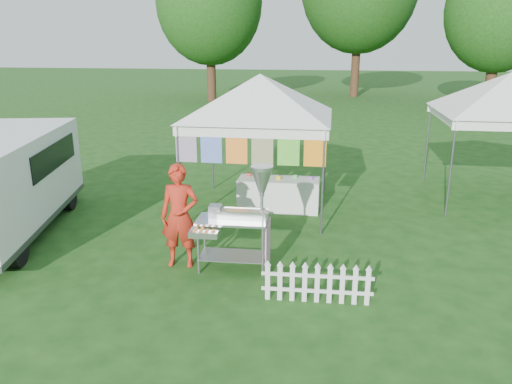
# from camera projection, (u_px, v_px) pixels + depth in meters

# --- Properties ---
(ground) EXTENTS (120.00, 120.00, 0.00)m
(ground) POSITION_uv_depth(u_px,v_px,m) (229.00, 277.00, 8.06)
(ground) COLOR #164012
(ground) RESTS_ON ground
(canopy_main) EXTENTS (4.24, 4.24, 3.45)m
(canopy_main) POSITION_uv_depth(u_px,v_px,m) (260.00, 74.00, 10.50)
(canopy_main) COLOR #59595E
(canopy_main) RESTS_ON ground
(tree_left) EXTENTS (6.40, 6.40, 9.53)m
(tree_left) POSITION_uv_depth(u_px,v_px,m) (209.00, 3.00, 29.93)
(tree_left) COLOR #362613
(tree_left) RESTS_ON ground
(tree_right) EXTENTS (5.60, 5.60, 8.42)m
(tree_right) POSITION_uv_depth(u_px,v_px,m) (500.00, 10.00, 25.95)
(tree_right) COLOR #362613
(tree_right) RESTS_ON ground
(donut_cart) EXTENTS (1.27, 0.91, 1.78)m
(donut_cart) POSITION_uv_depth(u_px,v_px,m) (243.00, 210.00, 8.04)
(donut_cart) COLOR gray
(donut_cart) RESTS_ON ground
(vendor) EXTENTS (0.67, 0.46, 1.76)m
(vendor) POSITION_uv_depth(u_px,v_px,m) (180.00, 216.00, 8.26)
(vendor) COLOR #B42616
(vendor) RESTS_ON ground
(cargo_van) EXTENTS (2.83, 4.99, 1.95)m
(cargo_van) POSITION_uv_depth(u_px,v_px,m) (0.00, 182.00, 9.66)
(cargo_van) COLOR white
(cargo_van) RESTS_ON ground
(picket_fence) EXTENTS (1.62, 0.08, 0.56)m
(picket_fence) POSITION_uv_depth(u_px,v_px,m) (317.00, 284.00, 7.21)
(picket_fence) COLOR white
(picket_fence) RESTS_ON ground
(display_table) EXTENTS (1.80, 0.70, 0.71)m
(display_table) POSITION_uv_depth(u_px,v_px,m) (279.00, 194.00, 11.22)
(display_table) COLOR white
(display_table) RESTS_ON ground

